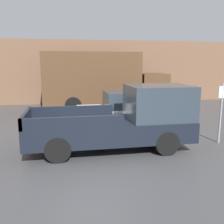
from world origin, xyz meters
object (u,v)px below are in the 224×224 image
Objects in this scene: parking_sign at (221,110)px; delivery_truck at (100,79)px; car at (132,109)px; newspaper_box at (92,96)px; pickup_truck at (126,120)px.

delivery_truck is at bearing 113.39° from parking_sign.
newspaper_box is (-1.08, 6.90, -0.27)m from car.
pickup_truck is at bearing -89.16° from newspaper_box.
newspaper_box is at bearing 90.84° from pickup_truck.
car is at bearing 131.24° from parking_sign.
car reaches higher than newspaper_box.
delivery_truck is 3.51× the size of parking_sign.
parking_sign reaches higher than newspaper_box.
pickup_truck is 2.49× the size of parking_sign.
parking_sign is at bearing -70.09° from newspaper_box.
delivery_truck reaches higher than parking_sign.
delivery_truck reaches higher than car.
newspaper_box is at bearing 98.88° from car.
parking_sign is 1.96× the size of newspaper_box.
pickup_truck is 4.87× the size of newspaper_box.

